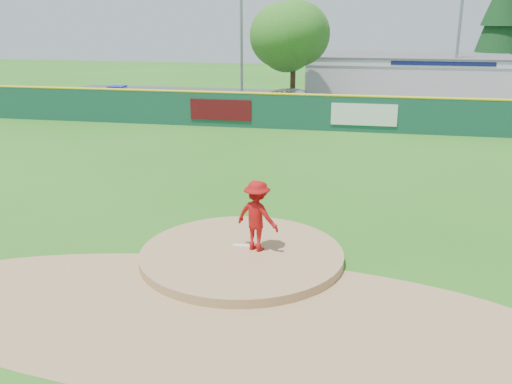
% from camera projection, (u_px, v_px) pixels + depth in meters
% --- Properties ---
extents(ground, '(120.00, 120.00, 0.00)m').
position_uv_depth(ground, '(242.00, 259.00, 15.48)').
color(ground, '#286B19').
rests_on(ground, ground).
extents(pitchers_mound, '(5.50, 5.50, 0.50)m').
position_uv_depth(pitchers_mound, '(242.00, 259.00, 15.48)').
color(pitchers_mound, '#9E774C').
rests_on(pitchers_mound, ground).
extents(pitching_rubber, '(0.60, 0.15, 0.04)m').
position_uv_depth(pitching_rubber, '(244.00, 246.00, 15.68)').
color(pitching_rubber, white).
rests_on(pitching_rubber, pitchers_mound).
extents(infield_dirt_arc, '(15.40, 15.40, 0.01)m').
position_uv_depth(infield_dirt_arc, '(212.00, 314.00, 12.67)').
color(infield_dirt_arc, '#9E774C').
rests_on(infield_dirt_arc, ground).
extents(parking_lot, '(44.00, 16.00, 0.02)m').
position_uv_depth(parking_lot, '(324.00, 106.00, 40.72)').
color(parking_lot, '#38383A').
rests_on(parking_lot, ground).
extents(pitcher, '(1.43, 1.14, 1.94)m').
position_uv_depth(pitcher, '(257.00, 216.00, 15.22)').
color(pitcher, '#A00D0E').
rests_on(pitcher, pitchers_mound).
extents(van, '(5.78, 3.82, 1.48)m').
position_uv_depth(van, '(296.00, 100.00, 38.16)').
color(van, white).
rests_on(van, parking_lot).
extents(pool_building_grp, '(15.20, 8.20, 3.31)m').
position_uv_depth(pool_building_grp, '(408.00, 76.00, 43.78)').
color(pool_building_grp, silver).
rests_on(pool_building_grp, ground).
extents(fence_banners, '(11.77, 0.04, 1.20)m').
position_uv_depth(fence_banners, '(290.00, 112.00, 32.15)').
color(fence_banners, '#540C10').
rests_on(fence_banners, ground).
extents(playground_slide, '(1.04, 2.92, 1.61)m').
position_uv_depth(playground_slide, '(117.00, 98.00, 38.91)').
color(playground_slide, '#171FCA').
rests_on(playground_slide, ground).
extents(outfield_fence, '(40.00, 0.14, 2.07)m').
position_uv_depth(outfield_fence, '(311.00, 111.00, 31.98)').
color(outfield_fence, '#154434').
rests_on(outfield_fence, ground).
extents(deciduous_tree, '(5.60, 5.60, 7.36)m').
position_uv_depth(deciduous_tree, '(294.00, 41.00, 37.85)').
color(deciduous_tree, '#382314').
rests_on(deciduous_tree, ground).
extents(conifer_tree, '(4.40, 4.40, 9.50)m').
position_uv_depth(conifer_tree, '(500.00, 23.00, 45.06)').
color(conifer_tree, '#382314').
rests_on(conifer_tree, ground).
extents(light_pole_left, '(1.75, 0.25, 11.00)m').
position_uv_depth(light_pole_left, '(241.00, 17.00, 40.00)').
color(light_pole_left, gray).
rests_on(light_pole_left, ground).
extents(light_pole_right, '(1.75, 0.25, 10.00)m').
position_uv_depth(light_pole_right, '(460.00, 25.00, 39.26)').
color(light_pole_right, gray).
rests_on(light_pole_right, ground).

